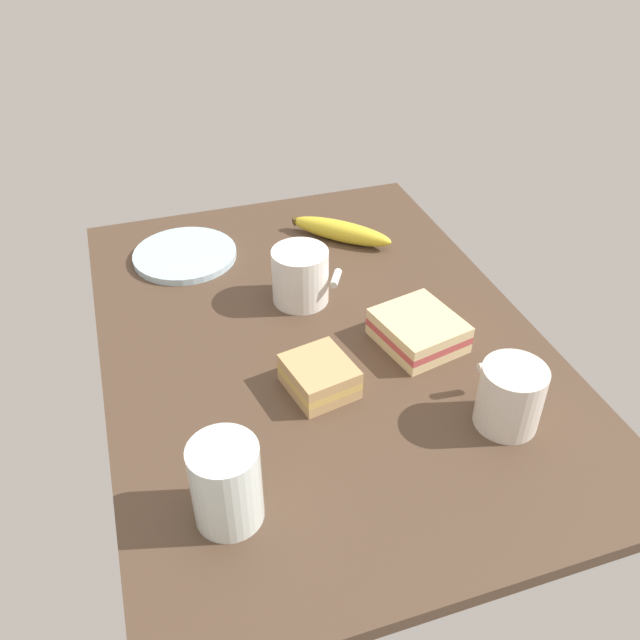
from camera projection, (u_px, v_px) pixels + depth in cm
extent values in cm
cube|color=#4C3828|center=(320.00, 341.00, 101.54)|extent=(90.00, 64.00, 2.00)
cylinder|color=silver|center=(185.00, 255.00, 118.40)|extent=(18.14, 18.14, 1.20)
cylinder|color=silver|center=(510.00, 397.00, 83.94)|extent=(8.19, 8.19, 8.94)
cylinder|color=black|center=(516.00, 373.00, 81.54)|extent=(7.21, 7.21, 0.40)
cylinder|color=silver|center=(492.00, 366.00, 87.99)|extent=(1.50, 3.77, 1.20)
cylinder|color=white|center=(298.00, 276.00, 105.73)|extent=(9.01, 9.01, 9.05)
cylinder|color=tan|center=(297.00, 255.00, 103.31)|extent=(7.93, 7.93, 0.40)
cylinder|color=white|center=(336.00, 278.00, 104.48)|extent=(4.12, 3.05, 1.20)
cube|color=tan|center=(319.00, 384.00, 91.22)|extent=(10.54, 9.82, 1.60)
cube|color=#D8B259|center=(319.00, 376.00, 90.38)|extent=(10.54, 9.82, 1.20)
cube|color=tan|center=(319.00, 368.00, 89.53)|extent=(10.54, 9.82, 1.60)
cube|color=beige|center=(417.00, 338.00, 99.26)|extent=(13.89, 12.99, 1.60)
cube|color=#C14C4C|center=(418.00, 330.00, 98.42)|extent=(13.89, 12.99, 1.20)
cube|color=beige|center=(419.00, 323.00, 97.57)|extent=(13.89, 12.99, 1.60)
cylinder|color=silver|center=(226.00, 484.00, 71.96)|extent=(7.78, 7.78, 10.64)
cylinder|color=white|center=(228.00, 495.00, 73.11)|extent=(7.00, 7.00, 6.83)
ellipsoid|color=yellow|center=(341.00, 231.00, 122.47)|extent=(16.05, 16.85, 3.82)
cube|color=#4C3819|center=(296.00, 221.00, 125.57)|extent=(1.20, 1.20, 1.20)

